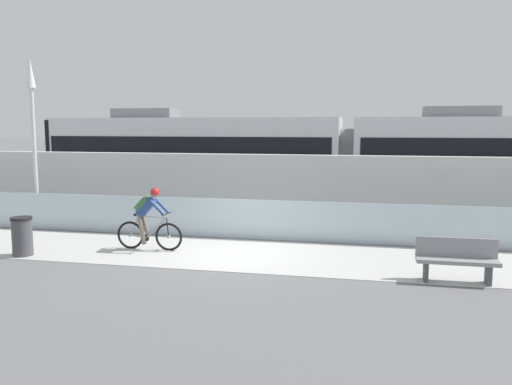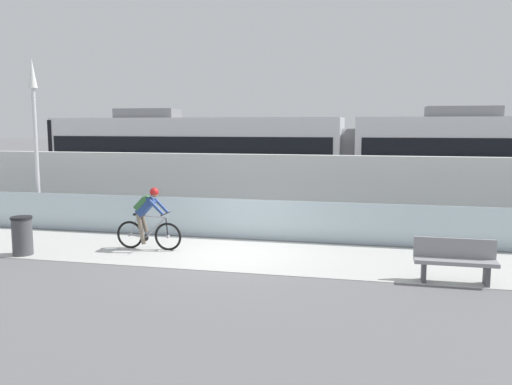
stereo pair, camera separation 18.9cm
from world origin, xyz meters
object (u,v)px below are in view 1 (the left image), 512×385
at_px(bench, 457,259).
at_px(trash_bin, 22,236).
at_px(cyclist_on_bike, 149,219).
at_px(lamp_post_antenna, 33,121).
at_px(tram, 347,161).

bearing_deg(bench, trash_bin, 179.80).
relative_size(cyclist_on_bike, bench, 1.11).
xyz_separation_m(cyclist_on_bike, lamp_post_antenna, (-4.68, 2.15, 2.49)).
xyz_separation_m(tram, cyclist_on_bike, (-4.66, -6.85, -1.09)).
height_order(tram, bench, tram).
relative_size(cyclist_on_bike, lamp_post_antenna, 0.34).
relative_size(tram, cyclist_on_bike, 12.75).
distance_m(lamp_post_antenna, bench, 12.73).
bearing_deg(lamp_post_antenna, cyclist_on_bike, -24.70).
bearing_deg(lamp_post_antenna, tram, 26.72).
distance_m(cyclist_on_bike, lamp_post_antenna, 5.72).
xyz_separation_m(lamp_post_antenna, trash_bin, (1.92, -3.40, -2.81)).
xyz_separation_m(trash_bin, bench, (10.01, -0.04, -0.00)).
bearing_deg(tram, trash_bin, -132.49).
bearing_deg(lamp_post_antenna, trash_bin, -60.55).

